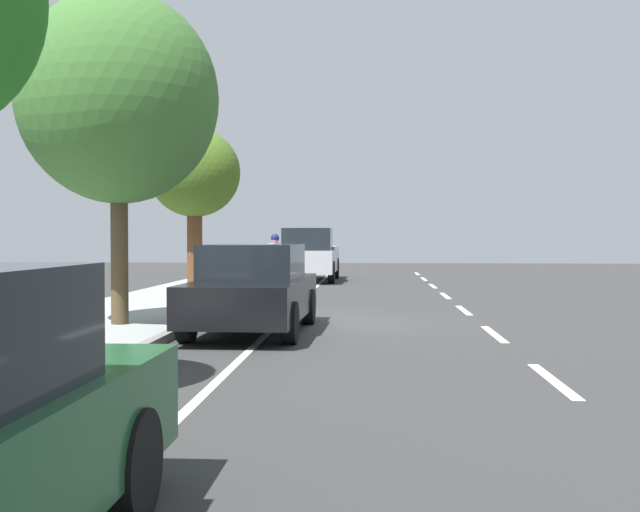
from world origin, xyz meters
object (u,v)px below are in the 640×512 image
parked_sedan_black_second (253,289)px  street_tree_mid_block (118,99)px  parked_pickup_silver_nearest (309,257)px  fire_hydrant (213,283)px  bicycle_at_curb (280,279)px  cyclist_with_backpack (274,255)px  street_tree_near_cyclist (194,175)px

parked_sedan_black_second → street_tree_mid_block: (2.33, 0.04, 3.27)m
parked_pickup_silver_nearest → street_tree_mid_block: street_tree_mid_block is taller
parked_pickup_silver_nearest → fire_hydrant: (1.42, 10.75, -0.34)m
parked_pickup_silver_nearest → bicycle_at_curb: (0.52, 5.04, -0.54)m
bicycle_at_curb → street_tree_mid_block: street_tree_mid_block is taller
street_tree_mid_block → fire_hydrant: 5.82m
bicycle_at_curb → cyclist_with_backpack: (0.22, -0.46, 0.70)m
parked_pickup_silver_nearest → street_tree_mid_block: size_ratio=0.93×
street_tree_near_cyclist → bicycle_at_curb: bearing=-109.0°
street_tree_mid_block → fire_hydrant: size_ratio=6.81×
parked_sedan_black_second → street_tree_mid_block: size_ratio=0.78×
parked_pickup_silver_nearest → parked_sedan_black_second: parked_pickup_silver_nearest is taller
bicycle_at_curb → street_tree_near_cyclist: bearing=71.0°
parked_pickup_silver_nearest → parked_sedan_black_second: (-0.23, 15.34, -0.15)m
parked_pickup_silver_nearest → fire_hydrant: size_ratio=6.32×
cyclist_with_backpack → fire_hydrant: cyclist_with_backpack is taller
street_tree_near_cyclist → street_tree_mid_block: 5.83m
street_tree_near_cyclist → fire_hydrant: bearing=121.1°
fire_hydrant → bicycle_at_curb: bearing=-98.9°
parked_sedan_black_second → cyclist_with_backpack: 10.82m
fire_hydrant → parked_pickup_silver_nearest: bearing=-97.5°
street_tree_mid_block → parked_sedan_black_second: bearing=-179.1°
street_tree_mid_block → fire_hydrant: street_tree_mid_block is taller
cyclist_with_backpack → street_tree_mid_block: (1.36, 10.81, 2.97)m
bicycle_at_curb → fire_hydrant: (0.89, 5.71, 0.20)m
street_tree_near_cyclist → fire_hydrant: (-0.69, 1.13, -2.62)m
bicycle_at_curb → street_tree_mid_block: 11.09m
parked_pickup_silver_nearest → cyclist_with_backpack: size_ratio=3.06×
parked_sedan_black_second → street_tree_near_cyclist: (2.33, -5.73, 2.43)m
street_tree_near_cyclist → fire_hydrant: 2.93m
parked_sedan_black_second → bicycle_at_curb: size_ratio=2.60×
cyclist_with_backpack → street_tree_mid_block: street_tree_mid_block is taller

